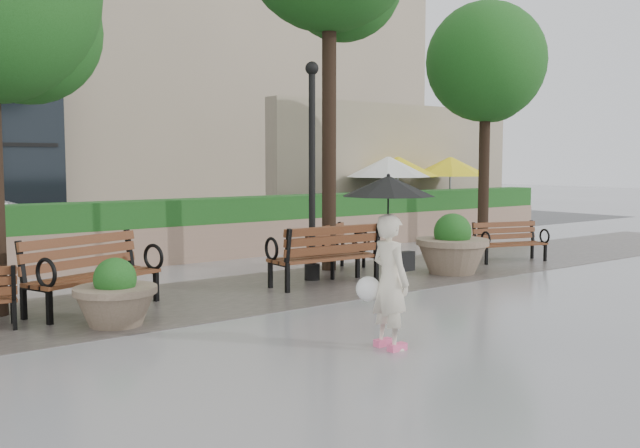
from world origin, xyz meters
TOP-DOWN VIEW (x-y plane):
  - ground at (0.00, 0.00)m, footprint 100.00×100.00m
  - cobble_strip at (0.00, 3.00)m, footprint 28.00×3.20m
  - hedge_wall at (0.00, 7.00)m, footprint 24.00×0.80m
  - cafe_wall at (9.50, 10.00)m, footprint 10.00×0.60m
  - cafe_hedge at (9.00, 7.80)m, footprint 8.00×0.50m
  - asphalt_street at (0.00, 11.00)m, footprint 40.00×7.00m
  - bench_1 at (-3.20, 3.16)m, footprint 2.14×1.40m
  - bench_2 at (0.74, 2.75)m, footprint 2.02×0.90m
  - bench_3 at (1.80, 3.71)m, footprint 1.81×1.39m
  - bench_4 at (5.71, 2.61)m, footprint 1.68×1.05m
  - planter_left at (-3.33, 2.01)m, footprint 1.08×1.08m
  - planter_right at (3.49, 2.28)m, footprint 1.39×1.39m
  - lamppost at (0.89, 3.31)m, footprint 0.28×0.28m
  - tree_2 at (8.09, 5.26)m, footprint 3.22×3.08m
  - patio_umb_white at (7.78, 8.64)m, footprint 2.50×2.50m
  - patio_umb_yellow_a at (8.48, 8.95)m, footprint 2.50×2.50m
  - patio_umb_yellow_b at (10.49, 8.63)m, footprint 2.50×2.50m
  - car_right at (-2.76, 9.94)m, footprint 4.15×2.14m
  - pedestrian at (-1.25, -0.98)m, footprint 1.08×1.08m

SIDE VIEW (x-z plane):
  - ground at x=0.00m, z-range 0.00..0.00m
  - asphalt_street at x=0.00m, z-range 0.00..0.00m
  - cobble_strip at x=0.00m, z-range 0.00..0.01m
  - bench_4 at x=5.71m, z-range -0.17..0.68m
  - bench_3 at x=1.80m, z-range -0.18..0.73m
  - bench_2 at x=0.74m, z-range -0.21..0.84m
  - bench_1 at x=-3.20m, z-range -0.22..0.86m
  - planter_left at x=-3.33m, z-range -0.10..0.81m
  - cafe_hedge at x=9.00m, z-range 0.00..0.90m
  - planter_right at x=3.49m, z-range -0.13..1.04m
  - car_right at x=-2.76m, z-range 0.00..1.30m
  - hedge_wall at x=0.00m, z-range -0.01..1.34m
  - pedestrian at x=-1.25m, z-range 0.22..2.20m
  - lamppost at x=0.89m, z-range -0.24..3.69m
  - patio_umb_white at x=7.78m, z-range 0.84..3.14m
  - patio_umb_yellow_a at x=8.48m, z-range 0.84..3.14m
  - patio_umb_yellow_b at x=10.49m, z-range 0.84..3.14m
  - cafe_wall at x=9.50m, z-range 0.00..4.00m
  - tree_2 at x=8.09m, z-range 1.46..7.72m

